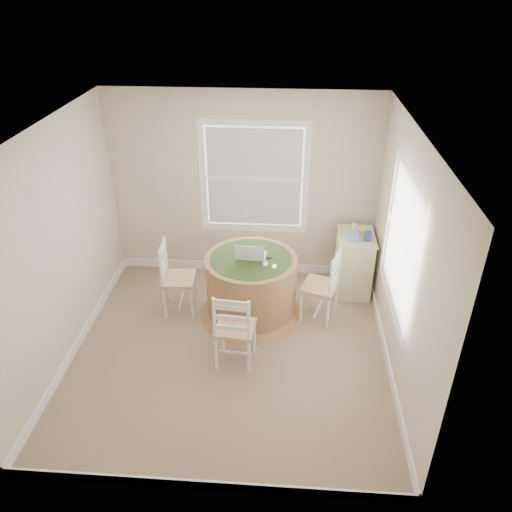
{
  "coord_description": "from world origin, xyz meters",
  "views": [
    {
      "loc": [
        0.62,
        -4.43,
        3.9
      ],
      "look_at": [
        0.27,
        0.45,
        1.03
      ],
      "focal_mm": 35.0,
      "sensor_mm": 36.0,
      "label": 1
    }
  ],
  "objects_px": {
    "chair_left": "(179,278)",
    "corner_chest": "(353,263)",
    "round_table": "(251,284)",
    "chair_near": "(235,328)",
    "laptop": "(251,255)",
    "chair_right": "(320,286)"
  },
  "relations": [
    {
      "from": "chair_left",
      "to": "chair_near",
      "type": "bearing_deg",
      "value": -143.0
    },
    {
      "from": "chair_near",
      "to": "chair_right",
      "type": "xyz_separation_m",
      "value": [
        0.95,
        0.89,
        0.0
      ]
    },
    {
      "from": "chair_right",
      "to": "chair_near",
      "type": "bearing_deg",
      "value": -28.46
    },
    {
      "from": "round_table",
      "to": "chair_left",
      "type": "distance_m",
      "value": 0.92
    },
    {
      "from": "round_table",
      "to": "laptop",
      "type": "bearing_deg",
      "value": 104.54
    },
    {
      "from": "chair_near",
      "to": "laptop",
      "type": "bearing_deg",
      "value": -90.68
    },
    {
      "from": "chair_left",
      "to": "corner_chest",
      "type": "xyz_separation_m",
      "value": [
        2.25,
        0.61,
        -0.05
      ]
    },
    {
      "from": "chair_left",
      "to": "corner_chest",
      "type": "height_order",
      "value": "chair_left"
    },
    {
      "from": "chair_near",
      "to": "chair_right",
      "type": "distance_m",
      "value": 1.3
    },
    {
      "from": "chair_near",
      "to": "corner_chest",
      "type": "relative_size",
      "value": 1.11
    },
    {
      "from": "chair_near",
      "to": "laptop",
      "type": "relative_size",
      "value": 2.55
    },
    {
      "from": "round_table",
      "to": "chair_near",
      "type": "distance_m",
      "value": 0.92
    },
    {
      "from": "laptop",
      "to": "chair_near",
      "type": "bearing_deg",
      "value": 86.92
    },
    {
      "from": "corner_chest",
      "to": "chair_right",
      "type": "bearing_deg",
      "value": -126.32
    },
    {
      "from": "chair_left",
      "to": "laptop",
      "type": "bearing_deg",
      "value": -93.79
    },
    {
      "from": "round_table",
      "to": "chair_near",
      "type": "xyz_separation_m",
      "value": [
        -0.1,
        -0.91,
        0.03
      ]
    },
    {
      "from": "chair_left",
      "to": "corner_chest",
      "type": "bearing_deg",
      "value": -79.1
    },
    {
      "from": "chair_left",
      "to": "chair_right",
      "type": "relative_size",
      "value": 1.0
    },
    {
      "from": "round_table",
      "to": "chair_left",
      "type": "bearing_deg",
      "value": -176.75
    },
    {
      "from": "chair_left",
      "to": "laptop",
      "type": "distance_m",
      "value": 0.99
    },
    {
      "from": "round_table",
      "to": "corner_chest",
      "type": "distance_m",
      "value": 1.47
    },
    {
      "from": "chair_left",
      "to": "laptop",
      "type": "relative_size",
      "value": 2.55
    }
  ]
}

